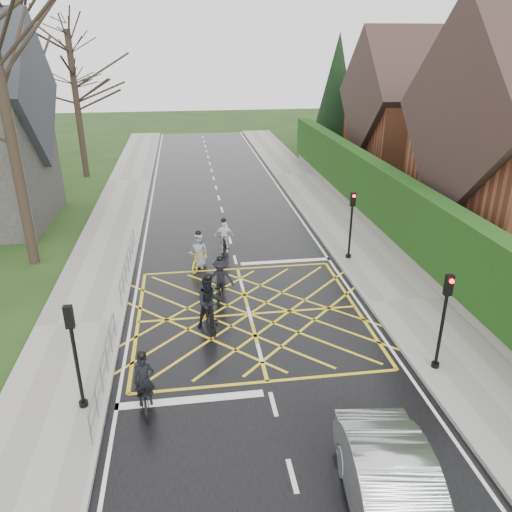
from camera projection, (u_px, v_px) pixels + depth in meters
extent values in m
plane|color=black|center=(249.00, 314.00, 18.26)|extent=(120.00, 120.00, 0.00)
cube|color=black|center=(249.00, 314.00, 18.26)|extent=(9.00, 80.00, 0.01)
cube|color=gray|center=(405.00, 301.00, 19.02)|extent=(3.00, 80.00, 0.15)
cube|color=gray|center=(80.00, 325.00, 17.44)|extent=(3.00, 80.00, 0.15)
cube|color=slate|center=(389.00, 236.00, 24.60)|extent=(0.50, 38.00, 0.70)
cube|color=#11370F|center=(393.00, 202.00, 23.91)|extent=(0.90, 38.00, 2.80)
cube|color=brown|center=(422.00, 137.00, 35.39)|extent=(9.00, 8.00, 6.00)
cube|color=#30211D|center=(427.00, 94.00, 34.24)|extent=(9.80, 8.80, 8.80)
cube|color=brown|center=(470.00, 53.00, 33.57)|extent=(0.70, 0.70, 1.60)
cylinder|color=black|center=(333.00, 150.00, 43.08)|extent=(0.50, 0.50, 1.20)
cone|color=black|center=(336.00, 97.00, 41.35)|extent=(4.60, 4.60, 10.00)
cylinder|color=black|center=(11.00, 140.00, 20.37)|extent=(0.44, 0.44, 11.00)
cylinder|color=black|center=(35.00, 105.00, 27.31)|extent=(0.44, 0.44, 12.00)
cylinder|color=black|center=(77.00, 107.00, 35.08)|extent=(0.44, 0.44, 10.00)
cylinder|color=slate|center=(102.00, 357.00, 14.07)|extent=(0.05, 5.00, 0.05)
cylinder|color=slate|center=(104.00, 370.00, 14.25)|extent=(0.04, 5.00, 0.04)
cylinder|color=slate|center=(91.00, 433.00, 11.99)|extent=(0.04, 0.04, 1.00)
cylinder|color=slate|center=(115.00, 326.00, 16.54)|extent=(0.04, 0.04, 1.00)
cylinder|color=slate|center=(127.00, 254.00, 20.89)|extent=(0.05, 6.00, 0.05)
cylinder|color=slate|center=(128.00, 264.00, 21.07)|extent=(0.04, 6.00, 0.04)
cylinder|color=slate|center=(121.00, 298.00, 18.36)|extent=(0.04, 0.04, 1.00)
cylinder|color=slate|center=(134.00, 239.00, 23.82)|extent=(0.04, 0.04, 1.00)
cylinder|color=black|center=(351.00, 230.00, 22.16)|extent=(0.10, 0.10, 3.00)
cylinder|color=black|center=(348.00, 257.00, 22.69)|extent=(0.24, 0.24, 0.30)
cube|color=black|center=(353.00, 199.00, 21.61)|extent=(0.22, 0.16, 0.62)
sphere|color=#FF0C0C|center=(354.00, 196.00, 21.43)|extent=(0.14, 0.14, 0.14)
cylinder|color=black|center=(441.00, 328.00, 14.52)|extent=(0.10, 0.10, 3.00)
cylinder|color=black|center=(435.00, 367.00, 15.05)|extent=(0.24, 0.24, 0.30)
cube|color=black|center=(449.00, 285.00, 13.97)|extent=(0.22, 0.16, 0.62)
sphere|color=#FF0C0C|center=(452.00, 281.00, 13.79)|extent=(0.14, 0.14, 0.14)
cylinder|color=black|center=(77.00, 364.00, 12.91)|extent=(0.10, 0.10, 3.00)
cylinder|color=black|center=(84.00, 406.00, 13.44)|extent=(0.24, 0.24, 0.30)
cube|color=black|center=(69.00, 317.00, 12.35)|extent=(0.22, 0.16, 0.62)
sphere|color=#FF0C0C|center=(69.00, 308.00, 12.39)|extent=(0.14, 0.14, 0.14)
imported|color=black|center=(145.00, 393.00, 13.45)|extent=(0.81, 1.82, 0.93)
imported|color=black|center=(144.00, 380.00, 13.41)|extent=(0.61, 0.44, 1.58)
sphere|color=black|center=(142.00, 355.00, 13.10)|extent=(0.25, 0.25, 0.25)
imported|color=black|center=(210.00, 312.00, 17.19)|extent=(0.83, 2.09, 1.22)
imported|color=black|center=(209.00, 302.00, 17.15)|extent=(0.99, 0.82, 1.87)
sphere|color=black|center=(208.00, 277.00, 16.78)|extent=(0.29, 0.29, 0.29)
imported|color=black|center=(221.00, 287.00, 19.21)|extent=(0.98, 1.90, 0.95)
imported|color=black|center=(220.00, 278.00, 19.17)|extent=(1.14, 0.80, 1.61)
sphere|color=black|center=(220.00, 259.00, 18.85)|extent=(0.25, 0.25, 0.25)
imported|color=black|center=(224.00, 243.00, 23.39)|extent=(0.73, 1.75, 1.02)
imported|color=silver|center=(224.00, 237.00, 23.38)|extent=(0.96, 0.51, 1.56)
sphere|color=black|center=(224.00, 220.00, 23.06)|extent=(0.25, 0.25, 0.25)
imported|color=gold|center=(199.00, 258.00, 21.79)|extent=(1.20, 1.89, 0.94)
imported|color=slate|center=(199.00, 251.00, 21.75)|extent=(0.91, 0.74, 1.59)
sphere|color=black|center=(198.00, 233.00, 21.43)|extent=(0.25, 0.25, 0.25)
imported|color=#B6B8BE|center=(396.00, 501.00, 9.88)|extent=(2.18, 4.93, 1.58)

